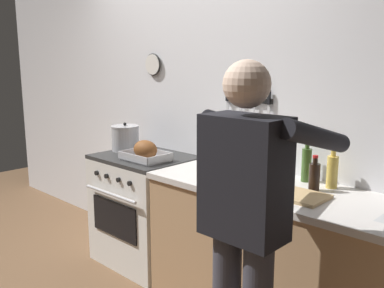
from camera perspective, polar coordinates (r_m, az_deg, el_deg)
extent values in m
cube|color=silver|center=(3.47, 0.41, 5.28)|extent=(6.00, 0.10, 2.60)
cube|color=black|center=(3.04, 7.55, 5.89)|extent=(0.40, 0.02, 0.04)
cube|color=silver|center=(3.15, 4.77, 4.73)|extent=(0.02, 0.00, 0.11)
cube|color=black|center=(3.14, 4.80, 6.62)|extent=(0.02, 0.02, 0.10)
cube|color=silver|center=(3.08, 6.49, 3.93)|extent=(0.02, 0.00, 0.18)
cube|color=black|center=(3.07, 6.55, 6.51)|extent=(0.02, 0.02, 0.10)
cube|color=silver|center=(3.01, 8.32, 4.23)|extent=(0.01, 0.00, 0.12)
cube|color=black|center=(3.00, 8.37, 6.19)|extent=(0.02, 0.02, 0.08)
cube|color=silver|center=(2.94, 10.22, 3.97)|extent=(0.02, 0.00, 0.13)
cube|color=black|center=(2.93, 10.29, 6.16)|extent=(0.02, 0.02, 0.10)
cylinder|color=white|center=(3.71, -5.25, 10.56)|extent=(0.17, 0.02, 0.17)
torus|color=black|center=(3.71, -5.25, 10.56)|extent=(0.19, 0.02, 0.19)
cube|color=tan|center=(2.73, 14.19, -15.82)|extent=(2.00, 0.62, 0.86)
cube|color=silver|center=(2.56, 14.67, -6.81)|extent=(2.03, 0.65, 0.04)
cube|color=white|center=(3.57, -6.23, -8.87)|extent=(0.76, 0.62, 0.87)
cube|color=black|center=(3.39, -10.37, -9.87)|extent=(0.53, 0.01, 0.28)
cube|color=#2D2D2D|center=(3.45, -6.38, -1.82)|extent=(0.76, 0.62, 0.03)
cylinder|color=black|center=(3.45, -12.67, -3.81)|extent=(0.04, 0.02, 0.04)
cylinder|color=black|center=(3.34, -11.40, -4.24)|extent=(0.04, 0.02, 0.04)
cylinder|color=black|center=(3.22, -9.84, -4.76)|extent=(0.04, 0.02, 0.04)
cylinder|color=black|center=(3.12, -8.37, -5.24)|extent=(0.04, 0.02, 0.04)
cylinder|color=silver|center=(3.30, -10.91, -6.58)|extent=(0.61, 0.02, 0.02)
cube|color=black|center=(1.92, 7.04, -4.50)|extent=(0.38, 0.22, 0.56)
sphere|color=beige|center=(1.85, 7.35, 7.97)|extent=(0.21, 0.21, 0.21)
cylinder|color=black|center=(2.19, 6.55, 2.30)|extent=(0.09, 0.55, 0.22)
cylinder|color=black|center=(1.97, 16.32, 0.93)|extent=(0.09, 0.55, 0.22)
cube|color=#B7B7BC|center=(3.28, -6.24, -2.09)|extent=(0.34, 0.25, 0.01)
cube|color=#B7B7BC|center=(3.20, -7.96, -1.87)|extent=(0.34, 0.01, 0.05)
cube|color=#B7B7BC|center=(3.36, -4.63, -1.19)|extent=(0.34, 0.01, 0.05)
cube|color=#B7B7BC|center=(3.41, -8.10, -1.08)|extent=(0.01, 0.25, 0.05)
cube|color=#B7B7BC|center=(3.15, -4.26, -2.00)|extent=(0.01, 0.25, 0.05)
ellipsoid|color=brown|center=(3.27, -6.27, -0.75)|extent=(0.21, 0.15, 0.15)
cylinder|color=#B7B7BC|center=(3.65, -8.92, 0.70)|extent=(0.23, 0.23, 0.20)
cylinder|color=#B2B2B7|center=(3.64, -8.97, 2.34)|extent=(0.24, 0.24, 0.01)
sphere|color=black|center=(3.63, -8.98, 2.66)|extent=(0.03, 0.03, 0.03)
cube|color=tan|center=(2.49, 13.48, -6.60)|extent=(0.36, 0.24, 0.02)
cylinder|color=#385623|center=(2.78, 15.07, -2.75)|extent=(0.06, 0.06, 0.21)
cylinder|color=#385623|center=(2.75, 15.21, -0.13)|extent=(0.03, 0.03, 0.05)
cylinder|color=black|center=(2.75, 15.24, 0.48)|extent=(0.03, 0.03, 0.01)
cylinder|color=#997F4C|center=(3.13, 1.32, -1.15)|extent=(0.06, 0.06, 0.18)
cylinder|color=#997F4C|center=(3.11, 1.33, 0.80)|extent=(0.03, 0.03, 0.04)
cylinder|color=black|center=(3.10, 1.34, 1.28)|extent=(0.03, 0.03, 0.01)
cylinder|color=black|center=(2.60, 16.07, -4.30)|extent=(0.06, 0.06, 0.16)
cylinder|color=black|center=(2.58, 16.19, -2.17)|extent=(0.03, 0.03, 0.04)
cylinder|color=#B21919|center=(2.57, 16.22, -1.63)|extent=(0.03, 0.03, 0.01)
cylinder|color=gold|center=(2.68, 18.27, -3.61)|extent=(0.07, 0.07, 0.19)
cylinder|color=gold|center=(2.66, 18.43, -1.13)|extent=(0.03, 0.03, 0.04)
cylinder|color=black|center=(2.65, 18.47, -0.53)|extent=(0.03, 0.03, 0.01)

